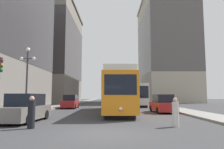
{
  "coord_description": "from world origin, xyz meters",
  "views": [
    {
      "loc": [
        0.28,
        -9.49,
        1.68
      ],
      "look_at": [
        0.21,
        9.45,
        3.62
      ],
      "focal_mm": 33.47,
      "sensor_mm": 36.0,
      "label": 1
    }
  ],
  "objects_px": {
    "streetcar": "(117,92)",
    "parked_car_right_far": "(163,104)",
    "parked_car_left_near": "(71,102)",
    "parked_car_left_mid": "(26,109)",
    "transit_bus": "(136,94)",
    "pedestrian_crossing_near": "(32,113)",
    "lamp_post_left_near": "(28,70)",
    "pedestrian_crossing_far": "(176,113)",
    "traffic_light_near_left": "(0,72)"
  },
  "relations": [
    {
      "from": "streetcar",
      "to": "parked_car_right_far",
      "type": "bearing_deg",
      "value": -5.26
    },
    {
      "from": "parked_car_left_near",
      "to": "parked_car_left_mid",
      "type": "distance_m",
      "value": 14.91
    },
    {
      "from": "parked_car_left_mid",
      "to": "transit_bus",
      "type": "bearing_deg",
      "value": 67.84
    },
    {
      "from": "pedestrian_crossing_near",
      "to": "lamp_post_left_near",
      "type": "relative_size",
      "value": 0.28
    },
    {
      "from": "parked_car_right_far",
      "to": "pedestrian_crossing_far",
      "type": "height_order",
      "value": "parked_car_right_far"
    },
    {
      "from": "transit_bus",
      "to": "parked_car_left_near",
      "type": "relative_size",
      "value": 2.35
    },
    {
      "from": "parked_car_left_mid",
      "to": "streetcar",
      "type": "bearing_deg",
      "value": 54.11
    },
    {
      "from": "transit_bus",
      "to": "streetcar",
      "type": "bearing_deg",
      "value": -105.36
    },
    {
      "from": "parked_car_left_mid",
      "to": "pedestrian_crossing_near",
      "type": "distance_m",
      "value": 3.25
    },
    {
      "from": "parked_car_left_near",
      "to": "lamp_post_left_near",
      "type": "relative_size",
      "value": 0.84
    },
    {
      "from": "parked_car_right_far",
      "to": "traffic_light_near_left",
      "type": "xyz_separation_m",
      "value": [
        -12.48,
        -7.83,
        2.41
      ]
    },
    {
      "from": "parked_car_right_far",
      "to": "lamp_post_left_near",
      "type": "bearing_deg",
      "value": 10.35
    },
    {
      "from": "traffic_light_near_left",
      "to": "lamp_post_left_near",
      "type": "xyz_separation_m",
      "value": [
        -0.22,
        5.05,
        0.73
      ]
    },
    {
      "from": "streetcar",
      "to": "parked_car_left_near",
      "type": "bearing_deg",
      "value": 129.37
    },
    {
      "from": "streetcar",
      "to": "parked_car_left_mid",
      "type": "height_order",
      "value": "streetcar"
    },
    {
      "from": "pedestrian_crossing_far",
      "to": "traffic_light_near_left",
      "type": "bearing_deg",
      "value": 13.74
    },
    {
      "from": "parked_car_left_mid",
      "to": "traffic_light_near_left",
      "type": "relative_size",
      "value": 1.23
    },
    {
      "from": "parked_car_left_mid",
      "to": "traffic_light_near_left",
      "type": "height_order",
      "value": "traffic_light_near_left"
    },
    {
      "from": "streetcar",
      "to": "transit_bus",
      "type": "height_order",
      "value": "streetcar"
    },
    {
      "from": "streetcar",
      "to": "parked_car_left_mid",
      "type": "relative_size",
      "value": 3.06
    },
    {
      "from": "streetcar",
      "to": "pedestrian_crossing_near",
      "type": "xyz_separation_m",
      "value": [
        -4.61,
        -10.64,
        -1.32
      ]
    },
    {
      "from": "pedestrian_crossing_far",
      "to": "lamp_post_left_near",
      "type": "distance_m",
      "value": 13.44
    },
    {
      "from": "transit_bus",
      "to": "traffic_light_near_left",
      "type": "relative_size",
      "value": 2.88
    },
    {
      "from": "parked_car_left_near",
      "to": "parked_car_right_far",
      "type": "xyz_separation_m",
      "value": [
        10.79,
        -7.48,
        -0.0
      ]
    },
    {
      "from": "streetcar",
      "to": "parked_car_left_mid",
      "type": "distance_m",
      "value": 9.96
    },
    {
      "from": "traffic_light_near_left",
      "to": "lamp_post_left_near",
      "type": "distance_m",
      "value": 5.1
    },
    {
      "from": "parked_car_right_far",
      "to": "pedestrian_crossing_far",
      "type": "distance_m",
      "value": 9.83
    },
    {
      "from": "transit_bus",
      "to": "lamp_post_left_near",
      "type": "distance_m",
      "value": 20.03
    },
    {
      "from": "parked_car_left_mid",
      "to": "traffic_light_near_left",
      "type": "bearing_deg",
      "value": -164.23
    },
    {
      "from": "transit_bus",
      "to": "pedestrian_crossing_near",
      "type": "height_order",
      "value": "transit_bus"
    },
    {
      "from": "transit_bus",
      "to": "parked_car_right_far",
      "type": "xyz_separation_m",
      "value": [
        1.26,
        -13.53,
        -1.1
      ]
    },
    {
      "from": "pedestrian_crossing_far",
      "to": "streetcar",
      "type": "bearing_deg",
      "value": -49.59
    },
    {
      "from": "lamp_post_left_near",
      "to": "traffic_light_near_left",
      "type": "bearing_deg",
      "value": -87.53
    },
    {
      "from": "parked_car_right_far",
      "to": "lamp_post_left_near",
      "type": "height_order",
      "value": "lamp_post_left_near"
    },
    {
      "from": "streetcar",
      "to": "pedestrian_crossing_far",
      "type": "distance_m",
      "value": 10.57
    },
    {
      "from": "pedestrian_crossing_near",
      "to": "lamp_post_left_near",
      "type": "bearing_deg",
      "value": 51.7
    },
    {
      "from": "parked_car_left_near",
      "to": "parked_car_right_far",
      "type": "relative_size",
      "value": 1.09
    },
    {
      "from": "parked_car_left_near",
      "to": "parked_car_left_mid",
      "type": "relative_size",
      "value": 1.0
    },
    {
      "from": "transit_bus",
      "to": "lamp_post_left_near",
      "type": "relative_size",
      "value": 1.97
    },
    {
      "from": "transit_bus",
      "to": "traffic_light_near_left",
      "type": "height_order",
      "value": "traffic_light_near_left"
    },
    {
      "from": "parked_car_left_near",
      "to": "pedestrian_crossing_near",
      "type": "bearing_deg",
      "value": -87.09
    },
    {
      "from": "parked_car_left_mid",
      "to": "lamp_post_left_near",
      "type": "bearing_deg",
      "value": 114.56
    },
    {
      "from": "parked_car_right_far",
      "to": "parked_car_left_near",
      "type": "bearing_deg",
      "value": -36.74
    },
    {
      "from": "pedestrian_crossing_far",
      "to": "traffic_light_near_left",
      "type": "relative_size",
      "value": 0.39
    },
    {
      "from": "parked_car_left_near",
      "to": "pedestrian_crossing_near",
      "type": "height_order",
      "value": "parked_car_left_near"
    },
    {
      "from": "parked_car_left_near",
      "to": "pedestrian_crossing_near",
      "type": "relative_size",
      "value": 2.95
    },
    {
      "from": "transit_bus",
      "to": "pedestrian_crossing_near",
      "type": "relative_size",
      "value": 6.94
    },
    {
      "from": "parked_car_left_mid",
      "to": "pedestrian_crossing_near",
      "type": "xyz_separation_m",
      "value": [
        1.5,
        -2.88,
        -0.07
      ]
    },
    {
      "from": "parked_car_left_mid",
      "to": "pedestrian_crossing_near",
      "type": "height_order",
      "value": "parked_car_left_mid"
    },
    {
      "from": "pedestrian_crossing_near",
      "to": "traffic_light_near_left",
      "type": "relative_size",
      "value": 0.41
    }
  ]
}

